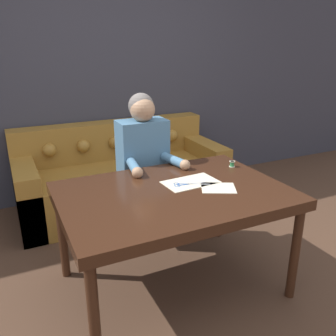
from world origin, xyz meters
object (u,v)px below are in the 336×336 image
(dining_table, at_px, (174,200))
(scissors, at_px, (185,185))
(thread_spool, at_px, (232,164))
(person, at_px, (144,170))
(couch, at_px, (121,177))

(dining_table, bearing_deg, scissors, 24.90)
(dining_table, distance_m, scissors, 0.14)
(dining_table, xyz_separation_m, thread_spool, (0.60, 0.22, 0.09))
(person, relative_size, thread_spool, 27.89)
(person, xyz_separation_m, thread_spool, (0.54, -0.46, 0.12))
(couch, bearing_deg, dining_table, -94.30)
(couch, bearing_deg, scissors, -89.83)
(dining_table, distance_m, person, 0.68)
(person, height_order, scissors, person)
(scissors, bearing_deg, thread_spool, 18.77)
(couch, relative_size, thread_spool, 45.51)
(dining_table, xyz_separation_m, person, (0.06, 0.68, -0.03))
(dining_table, relative_size, thread_spool, 32.01)
(couch, bearing_deg, person, -93.50)
(person, bearing_deg, scissors, -85.45)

